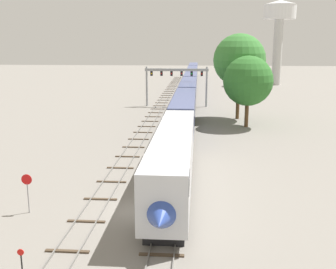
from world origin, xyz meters
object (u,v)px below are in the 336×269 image
(passenger_train, at_px, (190,86))
(trackside_tree_left, at_px, (248,81))
(switch_stand, at_px, (22,265))
(trackside_tree_mid, at_px, (239,60))
(water_tower, at_px, (279,19))
(stop_sign, at_px, (27,188))
(signal_gantry, at_px, (177,77))

(passenger_train, height_order, trackside_tree_left, trackside_tree_left)
(switch_stand, height_order, trackside_tree_mid, trackside_tree_mid)
(water_tower, distance_m, stop_sign, 101.95)
(switch_stand, bearing_deg, passenger_train, 84.32)
(passenger_train, xyz_separation_m, water_tower, (24.65, 30.65, 16.00))
(passenger_train, bearing_deg, stop_sign, -98.91)
(signal_gantry, relative_size, trackside_tree_mid, 0.90)
(water_tower, height_order, trackside_tree_left, water_tower)
(passenger_train, relative_size, stop_sign, 48.00)
(water_tower, height_order, switch_stand, water_tower)
(switch_stand, bearing_deg, trackside_tree_left, 67.89)
(switch_stand, relative_size, trackside_tree_mid, 0.11)
(passenger_train, relative_size, water_tower, 5.79)
(passenger_train, xyz_separation_m, trackside_tree_left, (8.97, -31.85, 4.04))
(water_tower, distance_m, trackside_tree_mid, 59.19)
(stop_sign, relative_size, trackside_tree_mid, 0.21)
(switch_stand, relative_size, stop_sign, 0.51)
(signal_gantry, height_order, water_tower, water_tower)
(trackside_tree_left, height_order, trackside_tree_mid, trackside_tree_mid)
(switch_stand, distance_m, trackside_tree_mid, 49.25)
(passenger_train, relative_size, switch_stand, 94.68)
(stop_sign, bearing_deg, switch_stand, -69.26)
(switch_stand, distance_m, stop_sign, 8.30)
(signal_gantry, bearing_deg, switch_stand, -94.76)
(passenger_train, bearing_deg, water_tower, 51.20)
(signal_gantry, bearing_deg, stop_sign, -98.70)
(signal_gantry, relative_size, stop_sign, 4.20)
(signal_gantry, distance_m, stop_sign, 51.34)
(trackside_tree_left, bearing_deg, trackside_tree_mid, 96.19)
(switch_stand, height_order, stop_sign, stop_sign)
(stop_sign, height_order, trackside_tree_left, trackside_tree_left)
(signal_gantry, bearing_deg, passenger_train, 80.28)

